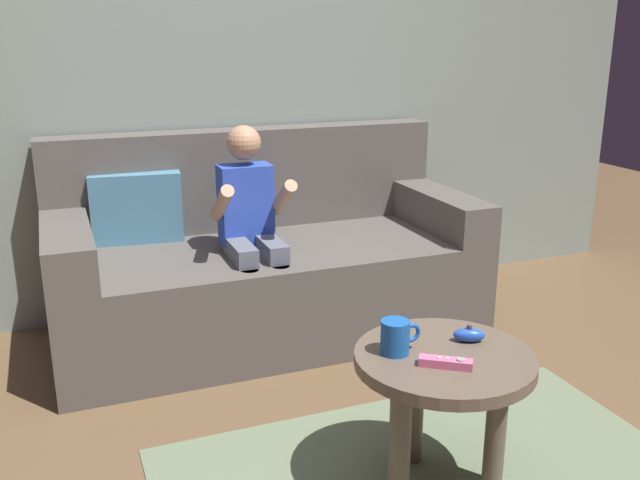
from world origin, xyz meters
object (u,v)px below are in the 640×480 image
object	(u,v)px
game_remote_pink_near_edge	(446,363)
person_seated_on_couch	(251,226)
nunchuk_blue	(469,335)
coffee_mug	(396,337)
coffee_table	(442,382)
couch	(263,264)

from	to	relation	value
game_remote_pink_near_edge	person_seated_on_couch	bearing A→B (deg)	99.12
nunchuk_blue	coffee_mug	world-z (taller)	coffee_mug
person_seated_on_couch	nunchuk_blue	distance (m)	1.12
game_remote_pink_near_edge	coffee_table	bearing A→B (deg)	62.71
couch	nunchuk_blue	bearing A→B (deg)	-79.28
couch	person_seated_on_couch	bearing A→B (deg)	-118.30
couch	person_seated_on_couch	world-z (taller)	person_seated_on_couch
coffee_table	coffee_mug	distance (m)	0.19
game_remote_pink_near_edge	nunchuk_blue	world-z (taller)	nunchuk_blue
couch	game_remote_pink_near_edge	distance (m)	1.38
game_remote_pink_near_edge	nunchuk_blue	xyz separation A→B (m)	(0.14, 0.11, 0.01)
couch	game_remote_pink_near_edge	size ratio (longest dim) A/B	13.26
nunchuk_blue	coffee_mug	size ratio (longest dim) A/B	0.85
couch	coffee_table	bearing A→B (deg)	-84.18
person_seated_on_couch	nunchuk_blue	xyz separation A→B (m)	(0.33, -1.07, -0.08)
person_seated_on_couch	game_remote_pink_near_edge	distance (m)	1.20
couch	coffee_mug	bearing A→B (deg)	-89.63
person_seated_on_couch	coffee_mug	size ratio (longest dim) A/B	7.86
person_seated_on_couch	game_remote_pink_near_edge	xyz separation A→B (m)	(0.19, -1.18, -0.09)
couch	nunchuk_blue	world-z (taller)	couch
person_seated_on_couch	coffee_table	xyz separation A→B (m)	(0.23, -1.11, -0.19)
game_remote_pink_near_edge	nunchuk_blue	distance (m)	0.18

